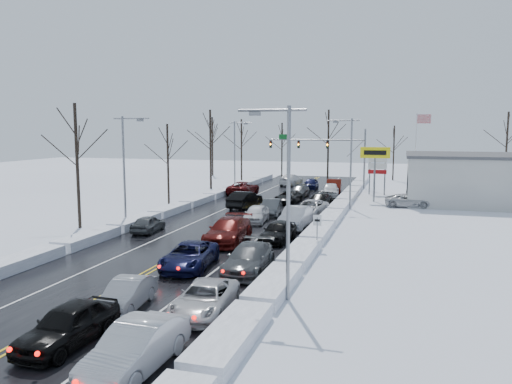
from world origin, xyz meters
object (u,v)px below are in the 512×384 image
(tires_plus_sign, at_px, (375,156))
(dealership_building, at_px, (505,179))
(oncoming_car_0, at_px, (245,208))
(traffic_signal_mast, at_px, (327,147))
(queued_car_0, at_px, (69,345))
(flagpole, at_px, (417,144))

(tires_plus_sign, height_order, dealership_building, tires_plus_sign)
(dealership_building, distance_m, oncoming_car_0, 27.92)
(traffic_signal_mast, distance_m, tires_plus_sign, 13.92)
(traffic_signal_mast, xyz_separation_m, oncoming_car_0, (-5.24, -20.41, -5.48))
(dealership_building, relative_size, queued_car_0, 4.45)
(traffic_signal_mast, height_order, tires_plus_sign, traffic_signal_mast)
(queued_car_0, distance_m, oncoming_car_0, 32.91)
(flagpole, distance_m, queued_car_0, 57.03)
(flagpole, bearing_deg, dealership_building, -53.73)
(tires_plus_sign, relative_size, flagpole, 0.60)
(traffic_signal_mast, height_order, dealership_building, traffic_signal_mast)
(dealership_building, xyz_separation_m, queued_car_0, (-22.15, -43.13, -2.66))
(dealership_building, bearing_deg, flagpole, 126.27)
(traffic_signal_mast, height_order, queued_car_0, traffic_signal_mast)
(tires_plus_sign, distance_m, queued_car_0, 42.32)
(flagpole, bearing_deg, tires_plus_sign, -108.44)
(tires_plus_sign, relative_size, dealership_building, 0.29)
(traffic_signal_mast, xyz_separation_m, tires_plus_sign, (7.05, -12.00, -0.49))
(tires_plus_sign, distance_m, flagpole, 14.79)
(traffic_signal_mast, bearing_deg, oncoming_car_0, -104.40)
(tires_plus_sign, distance_m, dealership_building, 13.82)
(flagpole, height_order, oncoming_car_0, flagpole)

